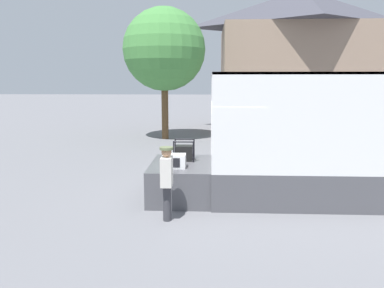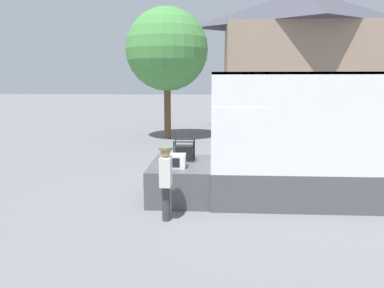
% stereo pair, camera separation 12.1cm
% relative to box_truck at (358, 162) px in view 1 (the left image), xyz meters
% --- Properties ---
extents(ground_plane, '(160.00, 160.00, 0.00)m').
position_rel_box_truck_xyz_m(ground_plane, '(-3.80, 0.00, -1.00)').
color(ground_plane, slate).
extents(box_truck, '(6.53, 2.48, 3.27)m').
position_rel_box_truck_xyz_m(box_truck, '(0.00, 0.00, 0.00)').
color(box_truck, white).
rests_on(box_truck, ground).
extents(tailgate_deck, '(1.59, 2.35, 0.91)m').
position_rel_box_truck_xyz_m(tailgate_deck, '(-4.60, 0.00, -0.54)').
color(tailgate_deck, '#4C4C51').
rests_on(tailgate_deck, ground).
extents(microwave, '(0.46, 0.42, 0.34)m').
position_rel_box_truck_xyz_m(microwave, '(-4.67, -0.52, 0.08)').
color(microwave, white).
rests_on(microwave, tailgate_deck).
extents(portable_generator, '(0.56, 0.49, 0.57)m').
position_rel_box_truck_xyz_m(portable_generator, '(-4.53, 0.36, 0.13)').
color(portable_generator, black).
rests_on(portable_generator, tailgate_deck).
extents(worker_person, '(0.30, 0.44, 1.66)m').
position_rel_box_truck_xyz_m(worker_person, '(-4.78, -1.78, 0.01)').
color(worker_person, '#38383D').
rests_on(worker_person, ground).
extents(house_backdrop, '(10.08, 6.78, 8.58)m').
position_rel_box_truck_xyz_m(house_backdrop, '(1.76, 14.54, 3.37)').
color(house_backdrop, gray).
rests_on(house_backdrop, ground).
extents(street_tree, '(4.29, 4.29, 6.85)m').
position_rel_box_truck_xyz_m(street_tree, '(-6.22, 10.24, 3.69)').
color(street_tree, brown).
rests_on(street_tree, ground).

